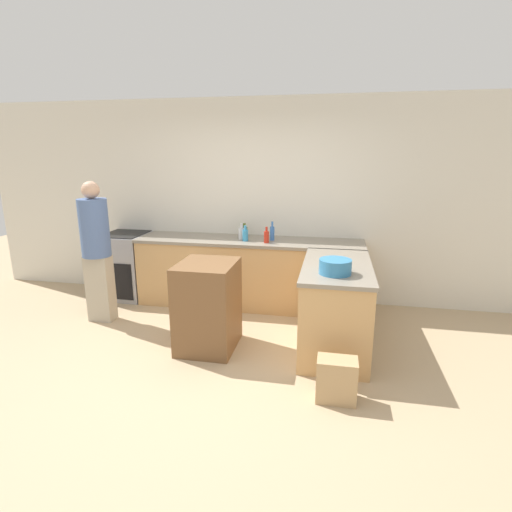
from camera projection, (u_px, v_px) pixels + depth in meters
ground_plane at (213, 366)px, 3.84m from camera, size 14.00×14.00×0.00m
wall_back at (254, 202)px, 5.44m from camera, size 8.00×0.06×2.70m
counter_back at (249, 272)px, 5.32m from camera, size 2.96×0.69×0.90m
counter_peninsula at (335, 306)px, 4.15m from camera, size 0.69×1.38×0.90m
range_oven at (127, 265)px, 5.65m from camera, size 0.59×0.66×0.91m
island_table at (208, 306)px, 4.12m from camera, size 0.57×0.65×0.92m
mixing_bowl at (335, 267)px, 3.71m from camera, size 0.30×0.30×0.14m
water_bottle_blue at (272, 233)px, 5.14m from camera, size 0.06×0.06×0.24m
dish_soap_bottle at (245, 235)px, 5.10m from camera, size 0.07×0.07×0.20m
olive_oil_bottle at (244, 231)px, 5.36m from camera, size 0.08×0.08×0.18m
hot_sauce_bottle at (266, 237)px, 4.99m from camera, size 0.06×0.06×0.20m
vinegar_bottle_clear at (242, 233)px, 5.20m from camera, size 0.08×0.08×0.21m
person_by_range at (96, 247)px, 4.70m from camera, size 0.33×0.33×1.68m
paper_bag at (337, 380)px, 3.27m from camera, size 0.33×0.20×0.37m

